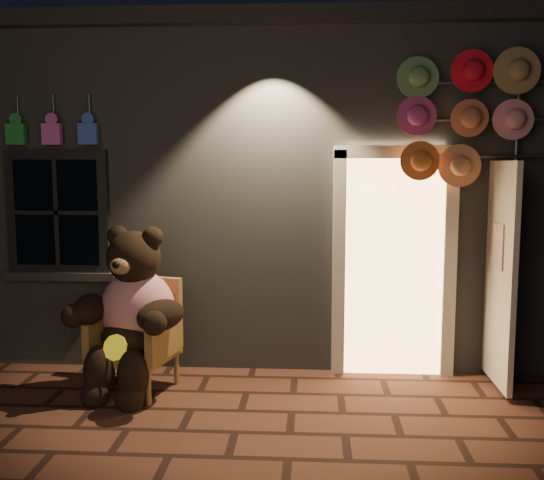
{
  "coord_description": "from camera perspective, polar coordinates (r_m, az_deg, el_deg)",
  "views": [
    {
      "loc": [
        0.57,
        -4.58,
        2.04
      ],
      "look_at": [
        0.22,
        1.0,
        1.35
      ],
      "focal_mm": 42.0,
      "sensor_mm": 36.0,
      "label": 1
    }
  ],
  "objects": [
    {
      "name": "ground",
      "position": [
        5.05,
        -3.33,
        -16.81
      ],
      "size": [
        60.0,
        60.0,
        0.0
      ],
      "primitive_type": "plane",
      "color": "#522C1F",
      "rests_on": "ground"
    },
    {
      "name": "shop_building",
      "position": [
        8.6,
        -0.19,
        5.02
      ],
      "size": [
        7.3,
        5.95,
        3.51
      ],
      "color": "slate",
      "rests_on": "ground"
    },
    {
      "name": "wicker_armchair",
      "position": [
        5.91,
        -11.84,
        -8.28
      ],
      "size": [
        0.8,
        0.76,
        0.99
      ],
      "rotation": [
        0.0,
        0.0,
        -0.26
      ],
      "color": "olive",
      "rests_on": "ground"
    },
    {
      "name": "teddy_bear",
      "position": [
        5.74,
        -12.43,
        -6.47
      ],
      "size": [
        1.07,
        0.96,
        1.52
      ],
      "rotation": [
        0.0,
        0.0,
        -0.26
      ],
      "color": "red",
      "rests_on": "ground"
    },
    {
      "name": "hat_rack",
      "position": [
        6.07,
        18.36,
        10.65
      ],
      "size": [
        1.69,
        0.22,
        2.99
      ],
      "color": "#59595E",
      "rests_on": "ground"
    }
  ]
}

